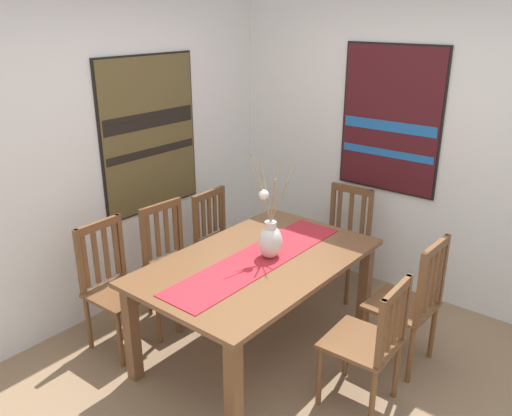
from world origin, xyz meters
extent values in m
cube|color=#8E7051|center=(0.00, 0.00, -0.01)|extent=(6.40, 6.40, 0.03)
cube|color=silver|center=(0.00, 1.86, 1.35)|extent=(6.40, 0.12, 2.70)
cube|color=silver|center=(1.86, 0.00, 1.35)|extent=(0.12, 6.40, 2.70)
cube|color=brown|center=(0.26, 0.47, 0.72)|extent=(1.71, 1.06, 0.03)
cube|color=brown|center=(-0.52, 0.02, 0.35)|extent=(0.08, 0.08, 0.71)
cube|color=brown|center=(1.03, 0.02, 0.35)|extent=(0.08, 0.08, 0.71)
cube|color=brown|center=(-0.52, 0.92, 0.35)|extent=(0.08, 0.08, 0.71)
cube|color=brown|center=(1.03, 0.92, 0.35)|extent=(0.08, 0.08, 0.71)
cube|color=#B7232D|center=(0.26, 0.47, 0.74)|extent=(1.57, 0.36, 0.01)
ellipsoid|color=silver|center=(0.34, 0.42, 0.86)|extent=(0.19, 0.16, 0.23)
cylinder|color=silver|center=(0.34, 0.42, 0.99)|extent=(0.08, 0.08, 0.05)
cylinder|color=#997F5B|center=(0.43, 0.39, 1.20)|extent=(0.20, 0.07, 0.39)
cylinder|color=#997F5B|center=(0.34, 0.40, 1.17)|extent=(0.02, 0.05, 0.32)
cylinder|color=#997F5B|center=(0.31, 0.48, 1.25)|extent=(0.07, 0.12, 0.48)
cylinder|color=#997F5B|center=(0.36, 0.48, 1.22)|extent=(0.04, 0.13, 0.43)
cylinder|color=#997F5B|center=(0.40, 0.44, 1.21)|extent=(0.14, 0.04, 0.39)
cylinder|color=#997F5B|center=(0.32, 0.46, 1.15)|extent=(0.05, 0.09, 0.29)
cylinder|color=#997F5B|center=(0.36, 0.37, 1.17)|extent=(0.04, 0.12, 0.31)
sphere|color=white|center=(0.32, 0.47, 1.20)|extent=(0.07, 0.07, 0.07)
cube|color=brown|center=(0.23, 1.26, 0.44)|extent=(0.45, 0.45, 0.03)
cylinder|color=brown|center=(0.40, 1.07, 0.22)|extent=(0.04, 0.04, 0.43)
cylinder|color=brown|center=(0.04, 1.09, 0.22)|extent=(0.04, 0.04, 0.43)
cylinder|color=brown|center=(0.42, 1.43, 0.22)|extent=(0.04, 0.04, 0.43)
cylinder|color=brown|center=(0.06, 1.45, 0.22)|extent=(0.04, 0.04, 0.43)
cube|color=brown|center=(0.42, 1.44, 0.69)|extent=(0.04, 0.04, 0.48)
cube|color=brown|center=(0.06, 1.46, 0.69)|extent=(0.04, 0.04, 0.48)
cube|color=brown|center=(0.24, 1.45, 0.90)|extent=(0.38, 0.06, 0.06)
cube|color=brown|center=(0.38, 1.44, 0.68)|extent=(0.04, 0.02, 0.39)
cube|color=brown|center=(0.29, 1.45, 0.68)|extent=(0.04, 0.02, 0.39)
cube|color=brown|center=(0.20, 1.45, 0.68)|extent=(0.04, 0.02, 0.39)
cube|color=brown|center=(0.11, 1.46, 0.68)|extent=(0.04, 0.02, 0.39)
cube|color=brown|center=(1.40, 0.47, 0.44)|extent=(0.45, 0.45, 0.03)
cylinder|color=brown|center=(1.23, 0.28, 0.22)|extent=(0.04, 0.04, 0.43)
cylinder|color=brown|center=(1.21, 0.63, 0.22)|extent=(0.04, 0.04, 0.43)
cylinder|color=brown|center=(1.59, 0.30, 0.22)|extent=(0.04, 0.04, 0.43)
cylinder|color=brown|center=(1.57, 0.66, 0.22)|extent=(0.04, 0.04, 0.43)
cube|color=brown|center=(1.60, 0.30, 0.69)|extent=(0.04, 0.04, 0.48)
cube|color=brown|center=(1.58, 0.66, 0.69)|extent=(0.04, 0.04, 0.48)
cube|color=brown|center=(1.59, 0.48, 0.90)|extent=(0.06, 0.38, 0.06)
cube|color=brown|center=(1.60, 0.36, 0.68)|extent=(0.02, 0.04, 0.39)
cube|color=brown|center=(1.59, 0.48, 0.68)|extent=(0.02, 0.04, 0.39)
cube|color=brown|center=(1.58, 0.59, 0.68)|extent=(0.02, 0.04, 0.39)
cube|color=brown|center=(0.80, 1.26, 0.44)|extent=(0.43, 0.43, 0.03)
cylinder|color=brown|center=(0.99, 1.09, 0.22)|extent=(0.04, 0.04, 0.43)
cylinder|color=brown|center=(0.63, 1.08, 0.22)|extent=(0.04, 0.04, 0.43)
cylinder|color=brown|center=(0.98, 1.45, 0.22)|extent=(0.04, 0.04, 0.43)
cylinder|color=brown|center=(0.62, 1.44, 0.22)|extent=(0.04, 0.04, 0.43)
cube|color=brown|center=(0.98, 1.46, 0.67)|extent=(0.04, 0.04, 0.43)
cube|color=brown|center=(0.62, 1.45, 0.67)|extent=(0.04, 0.04, 0.43)
cube|color=brown|center=(0.80, 1.45, 0.86)|extent=(0.38, 0.05, 0.06)
cube|color=brown|center=(0.95, 1.46, 0.66)|extent=(0.04, 0.02, 0.34)
cube|color=brown|center=(0.87, 1.46, 0.66)|extent=(0.04, 0.02, 0.34)
cube|color=brown|center=(0.80, 1.45, 0.66)|extent=(0.04, 0.02, 0.34)
cube|color=brown|center=(0.72, 1.45, 0.66)|extent=(0.04, 0.02, 0.34)
cube|color=brown|center=(0.65, 1.45, 0.66)|extent=(0.04, 0.02, 0.34)
cube|color=brown|center=(0.24, -0.37, 0.44)|extent=(0.44, 0.44, 0.03)
cylinder|color=brown|center=(0.05, -0.20, 0.22)|extent=(0.04, 0.04, 0.43)
cylinder|color=brown|center=(0.41, -0.18, 0.22)|extent=(0.04, 0.04, 0.43)
cylinder|color=brown|center=(0.06, -0.56, 0.22)|extent=(0.04, 0.04, 0.43)
cylinder|color=brown|center=(0.42, -0.54, 0.22)|extent=(0.04, 0.04, 0.43)
cube|color=brown|center=(0.06, -0.57, 0.67)|extent=(0.04, 0.04, 0.44)
cube|color=brown|center=(0.42, -0.55, 0.67)|extent=(0.04, 0.04, 0.44)
cube|color=brown|center=(0.24, -0.56, 0.86)|extent=(0.38, 0.05, 0.06)
cube|color=brown|center=(0.11, -0.57, 0.66)|extent=(0.04, 0.02, 0.35)
cube|color=brown|center=(0.20, -0.56, 0.66)|extent=(0.04, 0.02, 0.35)
cube|color=brown|center=(0.29, -0.56, 0.66)|extent=(0.04, 0.02, 0.35)
cube|color=brown|center=(0.38, -0.56, 0.66)|extent=(0.04, 0.02, 0.35)
cube|color=brown|center=(0.80, -0.38, 0.44)|extent=(0.43, 0.43, 0.03)
cylinder|color=brown|center=(0.62, -0.19, 0.22)|extent=(0.04, 0.04, 0.43)
cylinder|color=brown|center=(0.98, -0.20, 0.22)|extent=(0.04, 0.04, 0.43)
cylinder|color=brown|center=(0.61, -0.55, 0.22)|extent=(0.04, 0.04, 0.43)
cylinder|color=brown|center=(0.97, -0.56, 0.22)|extent=(0.04, 0.04, 0.43)
cube|color=brown|center=(0.61, -0.56, 0.71)|extent=(0.04, 0.04, 0.52)
cube|color=brown|center=(0.97, -0.57, 0.71)|extent=(0.04, 0.04, 0.52)
cube|color=brown|center=(0.79, -0.57, 0.94)|extent=(0.38, 0.04, 0.06)
cube|color=brown|center=(0.66, -0.56, 0.70)|extent=(0.04, 0.02, 0.43)
cube|color=brown|center=(0.75, -0.57, 0.70)|extent=(0.04, 0.02, 0.43)
cube|color=brown|center=(0.84, -0.57, 0.70)|extent=(0.04, 0.02, 0.43)
cube|color=brown|center=(0.93, -0.57, 0.70)|extent=(0.04, 0.02, 0.43)
cube|color=brown|center=(-0.32, 1.28, 0.44)|extent=(0.43, 0.43, 0.03)
cylinder|color=brown|center=(-0.14, 1.10, 0.22)|extent=(0.04, 0.04, 0.43)
cylinder|color=brown|center=(-0.50, 1.09, 0.22)|extent=(0.04, 0.04, 0.43)
cylinder|color=brown|center=(-0.15, 1.46, 0.22)|extent=(0.04, 0.04, 0.43)
cylinder|color=brown|center=(-0.51, 1.45, 0.22)|extent=(0.04, 0.04, 0.43)
cube|color=brown|center=(-0.15, 1.47, 0.70)|extent=(0.04, 0.04, 0.50)
cube|color=brown|center=(-0.51, 1.46, 0.70)|extent=(0.04, 0.04, 0.50)
cube|color=brown|center=(-0.33, 1.47, 0.92)|extent=(0.38, 0.04, 0.06)
cube|color=brown|center=(-0.19, 1.47, 0.69)|extent=(0.04, 0.02, 0.41)
cube|color=brown|center=(-0.28, 1.47, 0.69)|extent=(0.04, 0.02, 0.41)
cube|color=brown|center=(-0.37, 1.46, 0.69)|extent=(0.04, 0.02, 0.41)
cube|color=brown|center=(-0.47, 1.46, 0.69)|extent=(0.04, 0.02, 0.41)
cube|color=black|center=(0.47, 1.80, 1.40)|extent=(0.98, 0.04, 1.29)
cube|color=brown|center=(0.47, 1.78, 1.40)|extent=(0.95, 0.01, 1.26)
cube|color=black|center=(0.47, 1.77, 1.56)|extent=(0.92, 0.00, 0.05)
cube|color=black|center=(0.47, 1.77, 1.50)|extent=(0.92, 0.00, 0.08)
cube|color=black|center=(0.47, 1.77, 1.25)|extent=(0.92, 0.00, 0.07)
cube|color=black|center=(1.80, 0.28, 1.51)|extent=(0.04, 0.89, 1.23)
cube|color=#471419|center=(1.78, 0.28, 1.51)|extent=(0.01, 0.86, 1.20)
cube|color=#1E60A8|center=(1.77, 0.28, 1.22)|extent=(0.00, 0.83, 0.06)
cube|color=#1E60A8|center=(1.77, 0.28, 1.45)|extent=(0.00, 0.83, 0.09)
camera|label=1|loc=(-2.29, -1.58, 2.37)|focal=36.66mm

